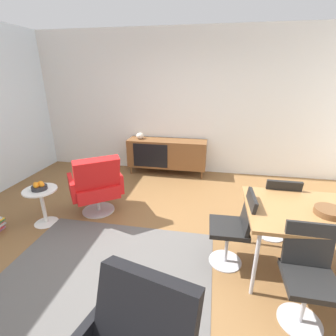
{
  "coord_description": "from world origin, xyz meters",
  "views": [
    {
      "loc": [
        0.51,
        -2.45,
        1.97
      ],
      "look_at": [
        0.0,
        0.27,
        0.91
      ],
      "focal_mm": 26.21,
      "sensor_mm": 36.0,
      "label": 1
    }
  ],
  "objects_px": {
    "lounge_chair_red": "(96,185)",
    "side_table_round": "(42,202)",
    "dining_table": "(332,216)",
    "dining_chair_front_left": "(308,273)",
    "wooden_bowl_on_table": "(329,212)",
    "sideboard": "(167,153)",
    "dining_chair_back_left": "(277,205)",
    "vase_cobalt": "(140,136)",
    "fruit_bowl": "(39,186)",
    "dining_chair_near_window": "(235,226)"
  },
  "relations": [
    {
      "from": "sideboard",
      "to": "dining_table",
      "type": "height_order",
      "value": "dining_table"
    },
    {
      "from": "dining_chair_near_window",
      "to": "dining_chair_front_left",
      "type": "bearing_deg",
      "value": -46.09
    },
    {
      "from": "fruit_bowl",
      "to": "dining_chair_near_window",
      "type": "bearing_deg",
      "value": -7.32
    },
    {
      "from": "vase_cobalt",
      "to": "side_table_round",
      "type": "distance_m",
      "value": 2.33
    },
    {
      "from": "lounge_chair_red",
      "to": "side_table_round",
      "type": "relative_size",
      "value": 1.82
    },
    {
      "from": "sideboard",
      "to": "side_table_round",
      "type": "height_order",
      "value": "sideboard"
    },
    {
      "from": "wooden_bowl_on_table",
      "to": "sideboard",
      "type": "bearing_deg",
      "value": 128.77
    },
    {
      "from": "wooden_bowl_on_table",
      "to": "side_table_round",
      "type": "distance_m",
      "value": 3.41
    },
    {
      "from": "dining_chair_front_left",
      "to": "fruit_bowl",
      "type": "height_order",
      "value": "dining_chair_front_left"
    },
    {
      "from": "dining_table",
      "to": "fruit_bowl",
      "type": "xyz_separation_m",
      "value": [
        -3.42,
        0.33,
        -0.13
      ]
    },
    {
      "from": "dining_chair_back_left",
      "to": "fruit_bowl",
      "type": "bearing_deg",
      "value": -175.68
    },
    {
      "from": "dining_chair_near_window",
      "to": "lounge_chair_red",
      "type": "xyz_separation_m",
      "value": [
        -1.91,
        0.71,
        -0.0
      ]
    },
    {
      "from": "sideboard",
      "to": "dining_chair_back_left",
      "type": "height_order",
      "value": "dining_chair_back_left"
    },
    {
      "from": "dining_chair_near_window",
      "to": "dining_table",
      "type": "bearing_deg",
      "value": -0.12
    },
    {
      "from": "dining_chair_back_left",
      "to": "dining_chair_front_left",
      "type": "height_order",
      "value": "same"
    },
    {
      "from": "dining_chair_near_window",
      "to": "side_table_round",
      "type": "height_order",
      "value": "dining_chair_near_window"
    },
    {
      "from": "dining_table",
      "to": "fruit_bowl",
      "type": "height_order",
      "value": "dining_table"
    },
    {
      "from": "sideboard",
      "to": "side_table_round",
      "type": "bearing_deg",
      "value": -121.87
    },
    {
      "from": "dining_chair_back_left",
      "to": "vase_cobalt",
      "type": "bearing_deg",
      "value": 140.2
    },
    {
      "from": "vase_cobalt",
      "to": "lounge_chair_red",
      "type": "distance_m",
      "value": 1.8
    },
    {
      "from": "wooden_bowl_on_table",
      "to": "fruit_bowl",
      "type": "distance_m",
      "value": 3.39
    },
    {
      "from": "dining_chair_front_left",
      "to": "sideboard",
      "type": "bearing_deg",
      "value": 119.82
    },
    {
      "from": "dining_chair_back_left",
      "to": "side_table_round",
      "type": "relative_size",
      "value": 1.65
    },
    {
      "from": "dining_chair_back_left",
      "to": "dining_chair_front_left",
      "type": "bearing_deg",
      "value": -89.95
    },
    {
      "from": "fruit_bowl",
      "to": "sideboard",
      "type": "bearing_deg",
      "value": 58.1
    },
    {
      "from": "sideboard",
      "to": "dining_table",
      "type": "bearing_deg",
      "value": -49.83
    },
    {
      "from": "dining_chair_back_left",
      "to": "dining_table",
      "type": "bearing_deg",
      "value": -57.94
    },
    {
      "from": "wooden_bowl_on_table",
      "to": "fruit_bowl",
      "type": "height_order",
      "value": "wooden_bowl_on_table"
    },
    {
      "from": "lounge_chair_red",
      "to": "dining_table",
      "type": "bearing_deg",
      "value": -14.27
    },
    {
      "from": "dining_chair_back_left",
      "to": "dining_chair_front_left",
      "type": "distance_m",
      "value": 1.12
    },
    {
      "from": "vase_cobalt",
      "to": "dining_chair_back_left",
      "type": "distance_m",
      "value": 3.01
    },
    {
      "from": "side_table_round",
      "to": "vase_cobalt",
      "type": "bearing_deg",
      "value": 70.23
    },
    {
      "from": "sideboard",
      "to": "lounge_chair_red",
      "type": "xyz_separation_m",
      "value": [
        -0.71,
        -1.76,
        0.03
      ]
    },
    {
      "from": "vase_cobalt",
      "to": "dining_chair_near_window",
      "type": "height_order",
      "value": "dining_chair_near_window"
    },
    {
      "from": "sideboard",
      "to": "dining_table",
      "type": "xyz_separation_m",
      "value": [
        2.09,
        -2.47,
        0.26
      ]
    },
    {
      "from": "dining_chair_front_left",
      "to": "fruit_bowl",
      "type": "distance_m",
      "value": 3.2
    },
    {
      "from": "dining_chair_near_window",
      "to": "dining_chair_back_left",
      "type": "distance_m",
      "value": 0.77
    },
    {
      "from": "lounge_chair_red",
      "to": "dining_chair_front_left",
      "type": "bearing_deg",
      "value": -27.44
    },
    {
      "from": "sideboard",
      "to": "dining_chair_front_left",
      "type": "distance_m",
      "value": 3.49
    },
    {
      "from": "dining_chair_back_left",
      "to": "fruit_bowl",
      "type": "relative_size",
      "value": 4.28
    },
    {
      "from": "dining_chair_front_left",
      "to": "fruit_bowl",
      "type": "xyz_separation_m",
      "value": [
        -3.07,
        0.89,
        0.09
      ]
    },
    {
      "from": "dining_table",
      "to": "side_table_round",
      "type": "xyz_separation_m",
      "value": [
        -3.42,
        0.33,
        -0.38
      ]
    },
    {
      "from": "wooden_bowl_on_table",
      "to": "vase_cobalt",
      "type": "bearing_deg",
      "value": 135.72
    },
    {
      "from": "lounge_chair_red",
      "to": "side_table_round",
      "type": "bearing_deg",
      "value": -148.43
    },
    {
      "from": "sideboard",
      "to": "vase_cobalt",
      "type": "xyz_separation_m",
      "value": [
        -0.56,
        0.0,
        0.34
      ]
    },
    {
      "from": "dining_chair_front_left",
      "to": "lounge_chair_red",
      "type": "relative_size",
      "value": 0.9
    },
    {
      "from": "dining_chair_front_left",
      "to": "lounge_chair_red",
      "type": "distance_m",
      "value": 2.76
    },
    {
      "from": "vase_cobalt",
      "to": "dining_chair_back_left",
      "type": "xyz_separation_m",
      "value": [
        2.3,
        -1.91,
        -0.31
      ]
    },
    {
      "from": "vase_cobalt",
      "to": "sideboard",
      "type": "bearing_deg",
      "value": -0.19
    },
    {
      "from": "vase_cobalt",
      "to": "wooden_bowl_on_table",
      "type": "relative_size",
      "value": 0.6
    }
  ]
}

